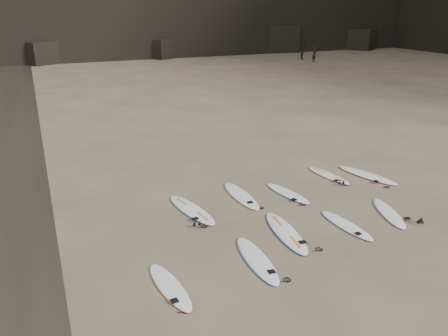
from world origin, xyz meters
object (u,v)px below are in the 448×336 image
at_px(person_b, 303,51).
at_px(surfboard_0, 170,286).
at_px(surfboard_6, 241,195).
at_px(person_a, 314,54).
at_px(surfboard_9, 367,175).
at_px(surfboard_1, 257,259).
at_px(surfboard_3, 346,225).
at_px(surfboard_5, 192,209).
at_px(surfboard_2, 286,232).
at_px(surfboard_8, 329,175).
at_px(surfboard_4, 389,213).
at_px(surfboard_7, 288,193).

bearing_deg(person_b, surfboard_0, -176.85).
height_order(surfboard_6, person_a, person_a).
bearing_deg(surfboard_6, person_b, 53.91).
relative_size(surfboard_6, surfboard_9, 0.95).
height_order(surfboard_1, surfboard_9, surfboard_9).
height_order(surfboard_6, surfboard_9, surfboard_9).
relative_size(surfboard_6, person_a, 1.46).
xyz_separation_m(surfboard_3, surfboard_5, (-4.00, 2.89, 0.01)).
height_order(surfboard_2, surfboard_9, same).
distance_m(person_a, person_b, 2.79).
bearing_deg(surfboard_2, person_a, 61.86).
distance_m(surfboard_0, surfboard_8, 9.04).
bearing_deg(surfboard_4, person_b, 80.80).
xyz_separation_m(surfboard_0, surfboard_2, (3.93, 1.16, 0.01)).
xyz_separation_m(surfboard_5, surfboard_6, (1.99, 0.38, -0.00)).
distance_m(surfboard_3, surfboard_7, 2.81).
bearing_deg(surfboard_3, surfboard_2, 165.63).
xyz_separation_m(surfboard_0, surfboard_5, (1.87, 3.71, 0.01)).
height_order(person_a, person_b, person_b).
distance_m(surfboard_6, surfboard_8, 4.03).
distance_m(surfboard_2, surfboard_8, 5.13).
relative_size(surfboard_3, person_b, 1.18).
bearing_deg(surfboard_3, surfboard_8, 56.64).
height_order(surfboard_4, surfboard_5, surfboard_5).
bearing_deg(surfboard_0, surfboard_2, 9.52).
xyz_separation_m(surfboard_4, surfboard_7, (-2.19, 2.66, -0.00)).
distance_m(surfboard_0, surfboard_2, 4.10).
relative_size(surfboard_7, surfboard_9, 0.82).
bearing_deg(surfboard_7, person_a, 43.71).
bearing_deg(surfboard_0, surfboard_9, 15.69).
bearing_deg(surfboard_6, surfboard_8, 5.17).
bearing_deg(person_a, surfboard_3, -149.72).
xyz_separation_m(surfboard_3, surfboard_9, (3.41, 3.04, 0.01)).
distance_m(surfboard_1, surfboard_9, 7.74).
xyz_separation_m(surfboard_0, surfboard_1, (2.46, 0.19, 0.00)).
bearing_deg(surfboard_3, person_a, 52.55).
relative_size(person_a, person_b, 0.93).
height_order(surfboard_4, surfboard_6, surfboard_6).
distance_m(surfboard_4, person_a, 39.59).
height_order(surfboard_5, person_b, person_b).
height_order(surfboard_0, surfboard_8, same).
distance_m(surfboard_3, person_a, 40.65).
relative_size(surfboard_4, person_b, 1.19).
xyz_separation_m(surfboard_9, person_a, (18.73, 31.04, 0.82)).
bearing_deg(person_a, person_b, 56.43).
bearing_deg(person_b, surfboard_7, -173.76).
bearing_deg(surfboard_6, surfboard_1, -109.70).
bearing_deg(person_b, surfboard_3, -171.27).
xyz_separation_m(surfboard_2, person_a, (24.07, 33.74, 0.82)).
bearing_deg(surfboard_4, person_a, 79.25).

